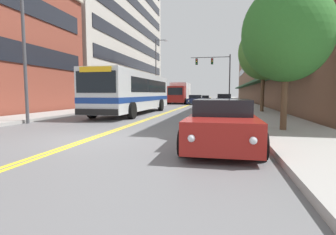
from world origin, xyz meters
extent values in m
plane|color=slate|center=(0.00, 37.00, 0.00)|extent=(240.00, 240.00, 0.00)
cube|color=#9E9B96|center=(-6.96, 37.00, 0.08)|extent=(2.92, 106.00, 0.17)
cube|color=#9E9B96|center=(6.96, 37.00, 0.08)|extent=(2.92, 106.00, 0.17)
cube|color=yellow|center=(-0.10, 37.00, 0.00)|extent=(0.14, 106.00, 0.01)
cube|color=yellow|center=(0.10, 37.00, 0.00)|extent=(0.14, 106.00, 0.01)
cube|color=black|center=(-8.63, 7.49, 4.15)|extent=(0.08, 12.91, 1.40)
cube|color=black|center=(-8.63, 7.49, 7.48)|extent=(0.08, 12.91, 1.40)
cube|color=#BCB7AD|center=(-14.67, 30.91, 13.27)|extent=(12.00, 30.61, 26.53)
cube|color=black|center=(-8.63, 30.91, 2.95)|extent=(0.08, 28.16, 1.40)
cube|color=black|center=(-8.63, 30.91, 5.90)|extent=(0.08, 28.16, 1.40)
cube|color=black|center=(-8.63, 30.91, 8.84)|extent=(0.08, 28.16, 1.40)
cube|color=black|center=(-8.63, 30.91, 11.79)|extent=(0.08, 28.16, 1.40)
cube|color=black|center=(-8.63, 30.91, 14.74)|extent=(0.08, 28.16, 1.40)
cube|color=brown|center=(12.67, 37.00, 5.37)|extent=(8.00, 68.00, 10.74)
cube|color=#1E4C28|center=(8.12, 37.00, 2.90)|extent=(1.10, 61.20, 0.24)
cube|color=black|center=(8.63, 37.00, 6.66)|extent=(0.08, 61.20, 1.40)
cube|color=silver|center=(-2.20, 10.68, 1.64)|extent=(2.48, 11.93, 2.58)
cube|color=navy|center=(-2.20, 10.68, 1.12)|extent=(2.50, 11.95, 0.32)
cube|color=black|center=(-2.20, 11.28, 2.05)|extent=(2.51, 9.31, 0.93)
cube|color=black|center=(-2.20, 4.69, 2.10)|extent=(2.23, 0.04, 1.13)
cube|color=yellow|center=(-2.20, 4.68, 2.75)|extent=(1.79, 0.06, 0.28)
cube|color=black|center=(-2.20, 4.67, 0.53)|extent=(2.43, 0.08, 0.32)
cylinder|color=black|center=(-3.47, 6.62, 0.50)|extent=(0.30, 1.00, 1.00)
cylinder|color=black|center=(-0.93, 6.62, 0.50)|extent=(0.30, 1.00, 1.00)
cylinder|color=black|center=(-3.47, 13.96, 0.50)|extent=(0.30, 1.00, 1.00)
cylinder|color=black|center=(-0.93, 13.96, 0.50)|extent=(0.30, 1.00, 1.00)
cube|color=#BCAD89|center=(-4.27, 22.83, 0.50)|extent=(1.91, 4.18, 0.65)
cube|color=black|center=(-4.27, 23.00, 1.03)|extent=(1.64, 1.84, 0.42)
cylinder|color=black|center=(-5.24, 21.53, 0.31)|extent=(0.22, 0.63, 0.63)
cylinder|color=black|center=(-3.29, 21.53, 0.31)|extent=(0.22, 0.63, 0.63)
cylinder|color=black|center=(-5.24, 24.13, 0.31)|extent=(0.22, 0.63, 0.63)
cylinder|color=black|center=(-3.29, 24.13, 0.31)|extent=(0.22, 0.63, 0.63)
sphere|color=silver|center=(-4.93, 20.72, 0.53)|extent=(0.16, 0.16, 0.16)
sphere|color=silver|center=(-3.60, 20.72, 0.53)|extent=(0.16, 0.16, 0.16)
cube|color=red|center=(-4.95, 24.93, 0.53)|extent=(0.18, 0.04, 0.10)
cube|color=red|center=(-3.58, 24.93, 0.53)|extent=(0.18, 0.04, 0.10)
cube|color=#38383D|center=(-4.38, 29.01, 0.47)|extent=(1.95, 4.61, 0.56)
cube|color=black|center=(-4.38, 29.20, 0.97)|extent=(1.68, 2.03, 0.45)
cylinder|color=black|center=(-5.37, 27.59, 0.34)|extent=(0.22, 0.68, 0.68)
cylinder|color=black|center=(-3.38, 27.59, 0.34)|extent=(0.22, 0.68, 0.68)
cylinder|color=black|center=(-5.37, 30.44, 0.34)|extent=(0.22, 0.68, 0.68)
cylinder|color=black|center=(-3.38, 30.44, 0.34)|extent=(0.22, 0.68, 0.68)
sphere|color=silver|center=(-5.06, 26.69, 0.49)|extent=(0.16, 0.16, 0.16)
sphere|color=silver|center=(-3.69, 26.69, 0.49)|extent=(0.16, 0.16, 0.16)
cube|color=red|center=(-5.08, 31.33, 0.49)|extent=(0.18, 0.04, 0.10)
cube|color=red|center=(-3.68, 31.33, 0.49)|extent=(0.18, 0.04, 0.10)
cube|color=maroon|center=(4.28, -0.50, 0.54)|extent=(1.76, 4.15, 0.73)
cube|color=black|center=(4.28, -0.34, 1.12)|extent=(1.51, 1.83, 0.43)
cylinder|color=black|center=(3.38, -1.79, 0.32)|extent=(0.22, 0.63, 0.63)
cylinder|color=black|center=(5.18, -1.79, 0.32)|extent=(0.22, 0.63, 0.63)
cylinder|color=black|center=(3.38, 0.78, 0.32)|extent=(0.22, 0.63, 0.63)
cylinder|color=black|center=(5.18, 0.78, 0.32)|extent=(0.22, 0.63, 0.63)
sphere|color=silver|center=(3.67, -2.60, 0.58)|extent=(0.16, 0.16, 0.16)
sphere|color=silver|center=(4.90, -2.60, 0.58)|extent=(0.16, 0.16, 0.16)
cube|color=red|center=(3.65, 1.58, 0.58)|extent=(0.18, 0.04, 0.10)
cube|color=red|center=(4.92, 1.58, 0.58)|extent=(0.18, 0.04, 0.10)
cube|color=#475675|center=(4.43, 26.52, 0.54)|extent=(1.93, 4.19, 0.72)
cube|color=black|center=(4.43, 26.69, 1.16)|extent=(1.66, 1.84, 0.54)
cylinder|color=black|center=(3.45, 25.22, 0.32)|extent=(0.22, 0.65, 0.65)
cylinder|color=black|center=(5.42, 25.22, 0.32)|extent=(0.22, 0.65, 0.65)
cylinder|color=black|center=(3.45, 27.82, 0.32)|extent=(0.22, 0.65, 0.65)
cylinder|color=black|center=(5.42, 27.82, 0.32)|extent=(0.22, 0.65, 0.65)
sphere|color=silver|center=(3.76, 24.41, 0.57)|extent=(0.16, 0.16, 0.16)
sphere|color=silver|center=(5.11, 24.41, 0.57)|extent=(0.16, 0.16, 0.16)
cube|color=red|center=(3.74, 28.62, 0.57)|extent=(0.18, 0.04, 0.10)
cube|color=red|center=(5.13, 28.62, 0.57)|extent=(0.18, 0.04, 0.10)
cube|color=#232328|center=(1.19, 36.56, 0.47)|extent=(1.85, 4.03, 0.57)
cube|color=black|center=(1.19, 36.72, 0.96)|extent=(1.59, 1.77, 0.40)
cylinder|color=black|center=(0.25, 35.31, 0.34)|extent=(0.22, 0.69, 0.69)
cylinder|color=black|center=(2.13, 35.31, 0.34)|extent=(0.22, 0.69, 0.69)
cylinder|color=black|center=(0.25, 37.81, 0.34)|extent=(0.22, 0.69, 0.69)
cylinder|color=black|center=(2.13, 37.81, 0.34)|extent=(0.22, 0.69, 0.69)
sphere|color=silver|center=(0.54, 34.53, 0.50)|extent=(0.16, 0.16, 0.16)
sphere|color=silver|center=(1.84, 34.53, 0.50)|extent=(0.16, 0.16, 0.16)
cube|color=red|center=(0.53, 38.59, 0.50)|extent=(0.18, 0.04, 0.10)
cube|color=red|center=(1.85, 38.59, 0.50)|extent=(0.18, 0.04, 0.10)
cube|color=#19234C|center=(0.60, 27.89, 0.49)|extent=(1.91, 4.03, 0.64)
cube|color=black|center=(0.60, 28.05, 1.05)|extent=(1.65, 1.77, 0.49)
cylinder|color=black|center=(-0.38, 26.64, 0.30)|extent=(0.22, 0.60, 0.60)
cylinder|color=black|center=(1.58, 26.64, 0.30)|extent=(0.22, 0.60, 0.60)
cylinder|color=black|center=(-0.38, 29.14, 0.30)|extent=(0.22, 0.60, 0.60)
cylinder|color=black|center=(1.58, 29.14, 0.30)|extent=(0.22, 0.60, 0.60)
sphere|color=silver|center=(-0.07, 25.85, 0.52)|extent=(0.16, 0.16, 0.16)
sphere|color=silver|center=(1.27, 25.85, 0.52)|extent=(0.16, 0.16, 0.16)
cube|color=red|center=(-0.09, 29.91, 0.52)|extent=(0.18, 0.04, 0.10)
cube|color=red|center=(1.29, 29.91, 0.52)|extent=(0.18, 0.04, 0.10)
cube|color=maroon|center=(-2.03, 27.91, 1.37)|extent=(2.36, 2.17, 2.24)
cube|color=black|center=(-2.03, 26.80, 1.78)|extent=(2.00, 0.04, 0.99)
cube|color=white|center=(-2.03, 31.53, 1.66)|extent=(2.40, 5.07, 2.81)
cylinder|color=black|center=(-3.24, 27.91, 0.42)|extent=(0.28, 0.84, 0.84)
cylinder|color=black|center=(-0.83, 27.91, 0.42)|extent=(0.28, 0.84, 0.84)
cylinder|color=black|center=(-3.24, 33.05, 0.42)|extent=(0.28, 0.84, 0.84)
cylinder|color=black|center=(-0.83, 33.05, 0.42)|extent=(0.28, 0.84, 0.84)
cylinder|color=#47474C|center=(5.20, 32.42, 3.62)|extent=(0.18, 0.18, 7.25)
cylinder|color=#47474C|center=(2.29, 32.42, 6.90)|extent=(5.81, 0.11, 0.11)
cube|color=black|center=(2.58, 32.42, 6.30)|extent=(0.34, 0.26, 0.92)
sphere|color=red|center=(2.58, 32.26, 6.57)|extent=(0.18, 0.18, 0.18)
sphere|color=yellow|center=(2.58, 32.26, 6.30)|extent=(0.18, 0.18, 0.18)
sphere|color=green|center=(2.58, 32.26, 6.02)|extent=(0.18, 0.18, 0.18)
cylinder|color=black|center=(2.58, 32.42, 6.83)|extent=(0.02, 0.02, 0.14)
cube|color=black|center=(0.26, 32.42, 6.30)|extent=(0.34, 0.26, 0.92)
sphere|color=red|center=(0.26, 32.26, 6.57)|extent=(0.18, 0.18, 0.18)
sphere|color=yellow|center=(0.26, 32.26, 6.30)|extent=(0.18, 0.18, 0.18)
sphere|color=green|center=(0.26, 32.26, 6.02)|extent=(0.18, 0.18, 0.18)
cylinder|color=black|center=(0.26, 32.42, 6.83)|extent=(0.02, 0.02, 0.14)
cylinder|color=#47474C|center=(-5.30, 3.41, 4.25)|extent=(0.16, 0.16, 8.49)
cylinder|color=#47474C|center=(-5.30, 29.23, 4.61)|extent=(0.16, 0.16, 9.23)
cylinder|color=#47474C|center=(-4.56, 29.23, 9.08)|extent=(1.48, 0.10, 0.10)
ellipsoid|color=#B2B2B7|center=(-3.82, 29.23, 8.98)|extent=(0.56, 0.28, 0.20)
cylinder|color=brown|center=(6.49, 2.32, 1.24)|extent=(0.23, 0.23, 2.15)
ellipsoid|color=#2D6B28|center=(6.49, 2.32, 3.66)|extent=(3.16, 3.16, 3.48)
cylinder|color=brown|center=(7.14, 12.53, 1.56)|extent=(0.27, 0.27, 2.78)
ellipsoid|color=#42752D|center=(7.14, 12.53, 4.49)|extent=(3.63, 3.63, 3.99)
camera|label=1|loc=(4.30, -7.95, 1.51)|focal=28.00mm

